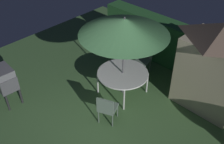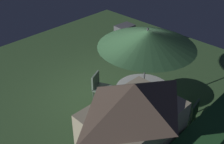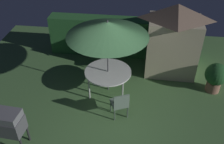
{
  "view_description": "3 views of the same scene",
  "coord_description": "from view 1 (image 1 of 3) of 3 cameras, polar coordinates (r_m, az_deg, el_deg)",
  "views": [
    {
      "loc": [
        3.86,
        -3.64,
        5.47
      ],
      "look_at": [
        -0.21,
        0.64,
        1.09
      ],
      "focal_mm": 42.84,
      "sensor_mm": 36.0,
      "label": 1
    },
    {
      "loc": [
        4.78,
        4.86,
        5.2
      ],
      "look_at": [
        0.1,
        0.32,
        1.09
      ],
      "focal_mm": 44.75,
      "sensor_mm": 36.0,
      "label": 2
    },
    {
      "loc": [
        0.69,
        -5.51,
        5.62
      ],
      "look_at": [
        -0.06,
        0.59,
        1.15
      ],
      "focal_mm": 41.14,
      "sensor_mm": 36.0,
      "label": 3
    }
  ],
  "objects": [
    {
      "name": "ground_plane",
      "position": [
        7.62,
        -2.18,
        -9.35
      ],
      "size": [
        11.0,
        11.0,
        0.0
      ],
      "primitive_type": "plane",
      "color": "#47703D"
    },
    {
      "name": "hedge_backdrop",
      "position": [
        9.38,
        13.18,
        5.45
      ],
      "size": [
        5.76,
        0.63,
        1.54
      ],
      "color": "#28602D",
      "rests_on": "ground"
    },
    {
      "name": "garden_shed",
      "position": [
        7.69,
        21.11,
        1.2
      ],
      "size": [
        1.88,
        1.36,
        2.6
      ],
      "color": "#C6B793",
      "rests_on": "ground"
    },
    {
      "name": "patio_table",
      "position": [
        7.92,
        2.31,
        -0.44
      ],
      "size": [
        1.52,
        1.52,
        0.75
      ],
      "color": "white",
      "rests_on": "ground"
    },
    {
      "name": "patio_umbrella",
      "position": [
        7.09,
        2.61,
        9.65
      ],
      "size": [
        2.46,
        2.46,
        2.54
      ],
      "color": "#4C4C51",
      "rests_on": "ground"
    },
    {
      "name": "bbq_grill",
      "position": [
        8.08,
        -22.03,
        -1.39
      ],
      "size": [
        0.74,
        0.55,
        1.2
      ],
      "color": "#47474C",
      "rests_on": "ground"
    },
    {
      "name": "chair_near_shed",
      "position": [
        7.1,
        -1.11,
        -7.61
      ],
      "size": [
        0.61,
        0.61,
        0.9
      ],
      "color": "slate",
      "rests_on": "ground"
    },
    {
      "name": "chair_far_side",
      "position": [
        8.99,
        6.81,
        2.9
      ],
      "size": [
        0.53,
        0.54,
        0.9
      ],
      "color": "slate",
      "rests_on": "ground"
    }
  ]
}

